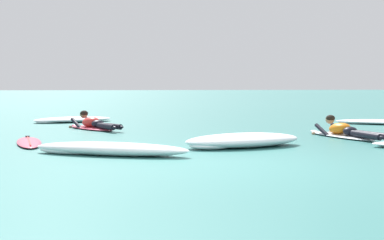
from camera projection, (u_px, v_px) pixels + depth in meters
ground_plane at (182, 120)px, 18.25m from camera, size 120.00×120.00×0.00m
surfer_near at (344, 132)px, 12.38m from camera, size 1.12×2.68×0.53m
surfer_far at (93, 124)px, 14.45m from camera, size 1.68×2.20×0.54m
drifting_surfboard at (29, 142)px, 11.18m from camera, size 0.93×2.16×0.16m
whitewater_front at (111, 149)px, 9.46m from camera, size 2.88×1.57×0.23m
whitewater_mid_left at (73, 120)px, 17.13m from camera, size 2.66×1.83×0.17m
whitewater_back at (243, 140)px, 10.65m from camera, size 2.62×1.66×0.27m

